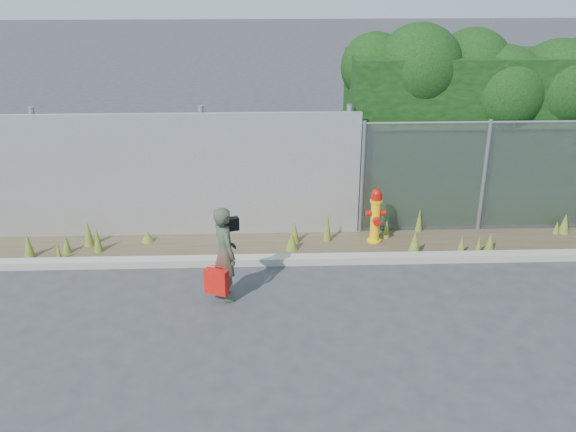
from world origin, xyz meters
The scene contains 10 objects.
ground centered at (0.00, 0.00, 0.00)m, with size 80.00×80.00×0.00m, color #323234.
curb centered at (0.00, 1.80, 0.06)m, with size 16.00×0.22×0.12m, color gray.
weed_strip centered at (0.17, 2.40, 0.10)m, with size 16.00×1.24×0.54m.
corrugated_fence centered at (-3.25, 3.01, 1.10)m, with size 8.50×0.21×2.30m.
chainlink_fence centered at (4.25, 3.00, 1.03)m, with size 6.50×0.07×2.05m.
hedge centered at (4.44, 4.01, 2.01)m, with size 7.45×2.17×3.75m.
fire_hydrant centered at (1.24, 2.54, 0.49)m, with size 0.34×0.30×1.01m.
woman centered at (-1.22, 0.74, 0.71)m, with size 0.52×0.34×1.42m, color #0F6442.
red_tote_bag centered at (-1.35, 0.57, 0.35)m, with size 0.34×0.12×0.44m.
black_shoulder_bag centered at (-1.15, 0.89, 1.10)m, with size 0.25×0.10×0.19m.
Camera 1 is at (-0.62, -7.49, 4.74)m, focal length 40.00 mm.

